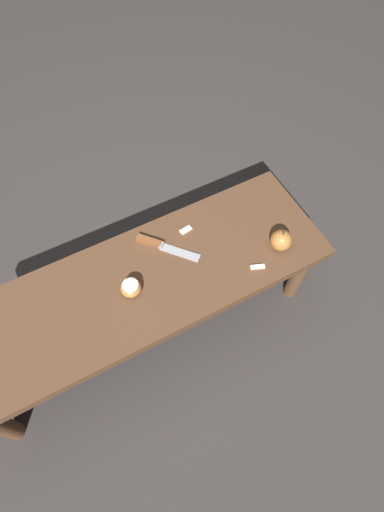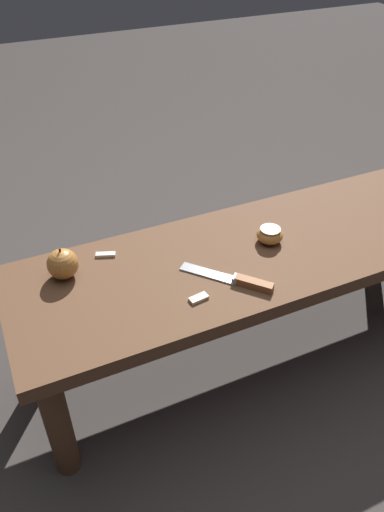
% 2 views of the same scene
% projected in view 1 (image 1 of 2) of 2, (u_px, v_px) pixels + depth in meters
% --- Properties ---
extents(ground_plane, '(8.00, 8.00, 0.00)m').
position_uv_depth(ground_plane, '(150.00, 323.00, 1.73)').
color(ground_plane, '#383330').
extents(wooden_bench, '(1.37, 0.43, 0.40)m').
position_uv_depth(wooden_bench, '(141.00, 290.00, 1.43)').
color(wooden_bench, brown).
rests_on(wooden_bench, ground_plane).
extents(knife, '(0.18, 0.20, 0.02)m').
position_uv_depth(knife, '(158.00, 244.00, 1.45)').
color(knife, '#9EA0A5').
rests_on(knife, wooden_bench).
extents(apple_whole, '(0.08, 0.08, 0.09)m').
position_uv_depth(apple_whole, '(281.00, 240.00, 1.42)').
color(apple_whole, '#B27233').
rests_on(apple_whole, wooden_bench).
extents(apple_cut, '(0.07, 0.07, 0.04)m').
position_uv_depth(apple_cut, '(131.00, 288.00, 1.35)').
color(apple_cut, '#B27233').
rests_on(apple_cut, wooden_bench).
extents(apple_slice_near_knife, '(0.05, 0.03, 0.01)m').
position_uv_depth(apple_slice_near_knife, '(186.00, 230.00, 1.49)').
color(apple_slice_near_knife, silver).
rests_on(apple_slice_near_knife, wooden_bench).
extents(apple_slice_center, '(0.05, 0.03, 0.01)m').
position_uv_depth(apple_slice_center, '(258.00, 267.00, 1.41)').
color(apple_slice_center, silver).
rests_on(apple_slice_center, wooden_bench).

